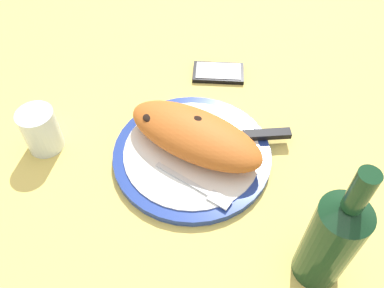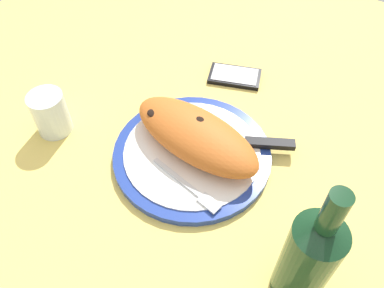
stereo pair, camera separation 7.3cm
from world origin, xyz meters
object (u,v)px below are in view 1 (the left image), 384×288
(calzone, at_px, (195,135))
(wine_bottle, at_px, (332,239))
(smartphone, at_px, (218,72))
(knife, at_px, (252,135))
(water_glass, at_px, (42,132))
(plate, at_px, (192,154))
(fork, at_px, (199,188))

(calzone, relative_size, wine_bottle, 1.12)
(smartphone, height_order, wine_bottle, wine_bottle)
(wine_bottle, bearing_deg, smartphone, 127.56)
(wine_bottle, bearing_deg, calzone, 150.06)
(knife, distance_m, water_glass, 0.40)
(plate, height_order, water_glass, water_glass)
(smartphone, xyz_separation_m, water_glass, (-0.24, -0.33, 0.03))
(plate, xyz_separation_m, fork, (0.04, -0.08, 0.01))
(knife, xyz_separation_m, wine_bottle, (0.17, -0.21, 0.08))
(plate, relative_size, fork, 1.95)
(calzone, distance_m, smartphone, 0.24)
(smartphone, distance_m, wine_bottle, 0.49)
(calzone, bearing_deg, plate, -93.62)
(smartphone, bearing_deg, water_glass, -126.65)
(plate, xyz_separation_m, knife, (0.10, 0.07, 0.01))
(plate, distance_m, fork, 0.09)
(calzone, height_order, water_glass, water_glass)
(plate, xyz_separation_m, water_glass, (-0.28, -0.08, 0.03))
(fork, distance_m, smartphone, 0.33)
(fork, xyz_separation_m, knife, (0.05, 0.15, 0.00))
(plate, bearing_deg, fork, -59.85)
(calzone, distance_m, fork, 0.10)
(plate, relative_size, calzone, 1.05)
(knife, bearing_deg, smartphone, 126.91)
(plate, distance_m, knife, 0.12)
(plate, bearing_deg, smartphone, 97.65)
(knife, height_order, water_glass, water_glass)
(plate, height_order, smartphone, plate)
(knife, distance_m, wine_bottle, 0.28)
(plate, distance_m, water_glass, 0.29)
(knife, bearing_deg, fork, -109.18)
(plate, bearing_deg, water_glass, -163.91)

